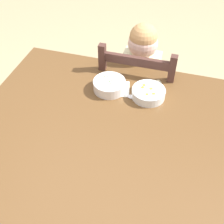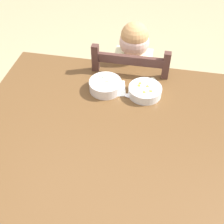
# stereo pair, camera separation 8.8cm
# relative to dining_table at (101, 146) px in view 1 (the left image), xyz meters

# --- Properties ---
(ground_plane) EXTENTS (8.00, 8.00, 0.00)m
(ground_plane) POSITION_rel_dining_table_xyz_m (0.00, 0.00, -0.65)
(ground_plane) COLOR tan
(dining_table) EXTENTS (1.21, 1.08, 0.75)m
(dining_table) POSITION_rel_dining_table_xyz_m (0.00, 0.00, 0.00)
(dining_table) COLOR brown
(dining_table) RESTS_ON ground
(dining_chair) EXTENTS (0.42, 0.42, 0.90)m
(dining_chair) POSITION_rel_dining_table_xyz_m (0.06, 0.59, -0.20)
(dining_chair) COLOR #4B2E28
(dining_chair) RESTS_ON ground
(child_figure) EXTENTS (0.32, 0.31, 0.96)m
(child_figure) POSITION_rel_dining_table_xyz_m (0.06, 0.58, -0.01)
(child_figure) COLOR beige
(child_figure) RESTS_ON ground
(bowl_of_peas) EXTENTS (0.17, 0.17, 0.06)m
(bowl_of_peas) POSITION_rel_dining_table_xyz_m (-0.05, 0.29, 0.13)
(bowl_of_peas) COLOR white
(bowl_of_peas) RESTS_ON dining_table
(bowl_of_carrots) EXTENTS (0.17, 0.17, 0.05)m
(bowl_of_carrots) POSITION_rel_dining_table_xyz_m (0.16, 0.29, 0.12)
(bowl_of_carrots) COLOR white
(bowl_of_carrots) RESTS_ON dining_table
(spoon) EXTENTS (0.14, 0.05, 0.01)m
(spoon) POSITION_rel_dining_table_xyz_m (0.10, 0.26, 0.10)
(spoon) COLOR silver
(spoon) RESTS_ON dining_table
(paper_napkin) EXTENTS (0.16, 0.15, 0.00)m
(paper_napkin) POSITION_rel_dining_table_xyz_m (-0.01, 0.31, 0.10)
(paper_napkin) COLOR white
(paper_napkin) RESTS_ON dining_table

